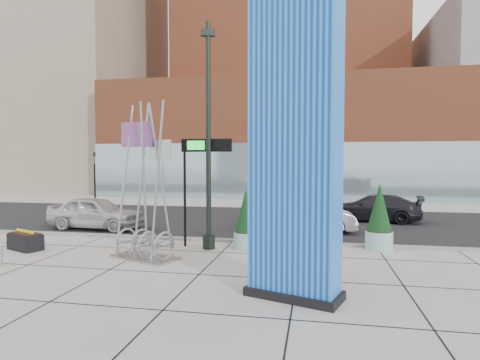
% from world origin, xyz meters
% --- Properties ---
extents(ground, '(160.00, 160.00, 0.00)m').
position_xyz_m(ground, '(0.00, 0.00, 0.00)').
color(ground, '#9E9991').
rests_on(ground, ground).
extents(street_asphalt, '(80.00, 12.00, 0.02)m').
position_xyz_m(street_asphalt, '(0.00, 10.00, 0.01)').
color(street_asphalt, black).
rests_on(street_asphalt, ground).
extents(curb_edge, '(80.00, 0.30, 0.12)m').
position_xyz_m(curb_edge, '(0.00, 4.00, 0.06)').
color(curb_edge, gray).
rests_on(curb_edge, ground).
extents(tower_podium, '(34.00, 10.00, 11.00)m').
position_xyz_m(tower_podium, '(1.00, 27.00, 5.50)').
color(tower_podium, '#AC5332').
rests_on(tower_podium, ground).
extents(tower_glass_front, '(34.00, 0.60, 5.00)m').
position_xyz_m(tower_glass_front, '(1.00, 22.20, 2.50)').
color(tower_glass_front, '#8CA5B2').
rests_on(tower_glass_front, ground).
extents(building_beige_left, '(18.00, 20.00, 34.00)m').
position_xyz_m(building_beige_left, '(-26.00, 34.00, 17.00)').
color(building_beige_left, gray).
rests_on(building_beige_left, ground).
extents(blue_pylon, '(2.65, 1.82, 8.09)m').
position_xyz_m(blue_pylon, '(4.00, -2.52, 3.91)').
color(blue_pylon, '#0B37A8').
rests_on(blue_pylon, ground).
extents(lamp_post, '(0.61, 0.49, 8.92)m').
position_xyz_m(lamp_post, '(0.35, 2.52, 3.65)').
color(lamp_post, black).
rests_on(lamp_post, ground).
extents(public_art_sculpture, '(2.74, 2.05, 5.58)m').
position_xyz_m(public_art_sculpture, '(-1.48, 0.60, 1.46)').
color(public_art_sculpture, '#A3A5A7').
rests_on(public_art_sculpture, ground).
extents(overhead_street_sign, '(2.07, 0.23, 4.39)m').
position_xyz_m(overhead_street_sign, '(0.02, 2.80, 3.77)').
color(overhead_street_sign, black).
rests_on(overhead_street_sign, ground).
extents(round_planter_east, '(1.05, 1.05, 2.63)m').
position_xyz_m(round_planter_east, '(7.00, 3.60, 1.25)').
color(round_planter_east, '#8FC1BA').
rests_on(round_planter_east, ground).
extents(round_planter_mid, '(1.04, 1.04, 2.59)m').
position_xyz_m(round_planter_mid, '(3.20, 3.60, 1.23)').
color(round_planter_mid, '#8FC1BA').
rests_on(round_planter_mid, ground).
extents(round_planter_west, '(0.96, 0.96, 2.39)m').
position_xyz_m(round_planter_west, '(1.80, 2.82, 1.13)').
color(round_planter_west, '#8FC1BA').
rests_on(round_planter_west, ground).
extents(box_planter_north, '(1.62, 1.24, 0.80)m').
position_xyz_m(box_planter_north, '(-6.72, 1.00, 0.37)').
color(box_planter_north, black).
rests_on(box_planter_north, ground).
extents(car_white_west, '(4.96, 2.23, 1.66)m').
position_xyz_m(car_white_west, '(-6.51, 5.80, 0.83)').
color(car_white_west, silver).
rests_on(car_white_west, ground).
extents(car_silver_mid, '(4.89, 1.93, 1.58)m').
position_xyz_m(car_silver_mid, '(4.06, 6.97, 0.79)').
color(car_silver_mid, '#AEAFB6').
rests_on(car_silver_mid, ground).
extents(car_dark_east, '(5.59, 3.12, 1.53)m').
position_xyz_m(car_dark_east, '(7.80, 11.13, 0.77)').
color(car_dark_east, black).
rests_on(car_dark_east, ground).
extents(traffic_signal, '(0.15, 0.18, 4.10)m').
position_xyz_m(traffic_signal, '(-12.00, 15.00, 2.30)').
color(traffic_signal, black).
rests_on(traffic_signal, ground).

